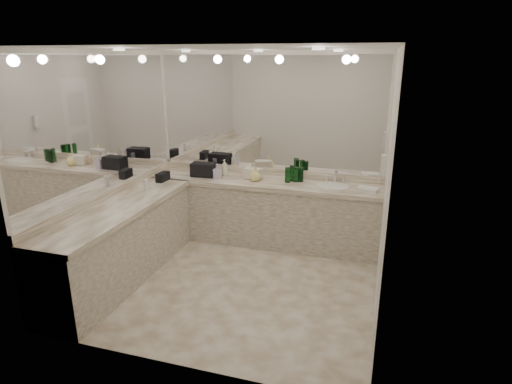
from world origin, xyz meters
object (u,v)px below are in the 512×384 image
(black_toiletry_bag, at_px, (203,170))
(soap_bottle_a, at_px, (225,167))
(wall_phone, at_px, (383,165))
(cream_cosmetic_case, at_px, (253,174))
(hand_towel, at_px, (368,189))
(soap_bottle_b, at_px, (217,171))
(soap_bottle_c, at_px, (255,174))
(sink, at_px, (333,187))

(black_toiletry_bag, relative_size, soap_bottle_a, 1.37)
(soap_bottle_a, bearing_deg, black_toiletry_bag, -154.99)
(wall_phone, height_order, soap_bottle_a, wall_phone)
(wall_phone, distance_m, cream_cosmetic_case, 1.83)
(wall_phone, bearing_deg, cream_cosmetic_case, 162.67)
(cream_cosmetic_case, xyz_separation_m, hand_towel, (1.55, -0.11, -0.05))
(wall_phone, relative_size, hand_towel, 0.98)
(soap_bottle_a, xyz_separation_m, soap_bottle_b, (-0.04, -0.19, -0.01))
(hand_towel, height_order, soap_bottle_c, soap_bottle_c)
(hand_towel, relative_size, soap_bottle_b, 1.18)
(black_toiletry_bag, xyz_separation_m, soap_bottle_b, (0.24, -0.06, 0.01))
(wall_phone, xyz_separation_m, cream_cosmetic_case, (-1.71, 0.53, -0.38))
(sink, xyz_separation_m, cream_cosmetic_case, (-1.10, 0.03, 0.07))
(soap_bottle_b, bearing_deg, sink, 3.52)
(sink, xyz_separation_m, hand_towel, (0.45, -0.08, 0.03))
(sink, height_order, black_toiletry_bag, black_toiletry_bag)
(sink, xyz_separation_m, soap_bottle_b, (-1.58, -0.10, 0.11))
(wall_phone, distance_m, hand_towel, 0.62)
(hand_towel, height_order, soap_bottle_a, soap_bottle_a)
(soap_bottle_a, distance_m, soap_bottle_b, 0.19)
(black_toiletry_bag, distance_m, soap_bottle_c, 0.78)
(sink, bearing_deg, hand_towel, -10.02)
(black_toiletry_bag, distance_m, soap_bottle_b, 0.24)
(wall_phone, relative_size, cream_cosmetic_case, 1.01)
(soap_bottle_a, bearing_deg, hand_towel, -4.80)
(cream_cosmetic_case, relative_size, soap_bottle_a, 1.02)
(wall_phone, distance_m, black_toiletry_bag, 2.49)
(hand_towel, relative_size, soap_bottle_a, 1.05)
(soap_bottle_c, bearing_deg, hand_towel, -0.88)
(wall_phone, xyz_separation_m, soap_bottle_b, (-2.19, 0.40, -0.35))
(soap_bottle_b, bearing_deg, black_toiletry_bag, 166.62)
(black_toiletry_bag, bearing_deg, soap_bottle_c, -1.14)
(hand_towel, relative_size, soap_bottle_c, 1.27)
(sink, xyz_separation_m, soap_bottle_a, (-1.54, 0.09, 0.12))
(wall_phone, bearing_deg, soap_bottle_c, 164.94)
(black_toiletry_bag, height_order, cream_cosmetic_case, black_toiletry_bag)
(hand_towel, distance_m, soap_bottle_c, 1.49)
(wall_phone, xyz_separation_m, soap_bottle_a, (-2.15, 0.59, -0.33))
(black_toiletry_bag, height_order, hand_towel, black_toiletry_bag)
(wall_phone, bearing_deg, soap_bottle_a, 164.70)
(hand_towel, distance_m, soap_bottle_a, 2.00)
(cream_cosmetic_case, xyz_separation_m, soap_bottle_a, (-0.44, 0.05, 0.05))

